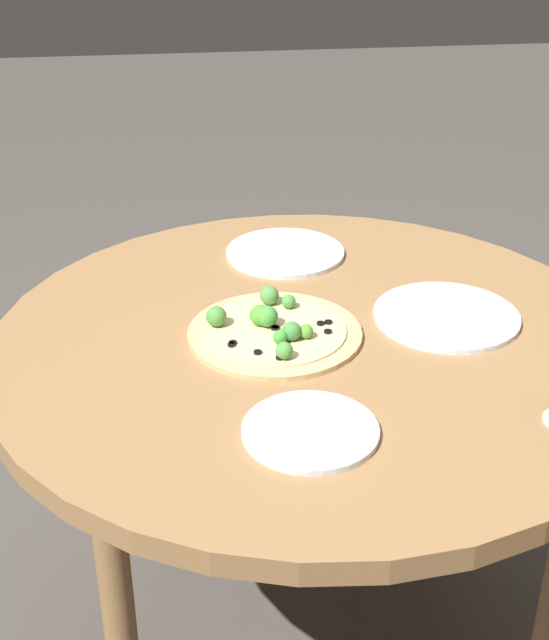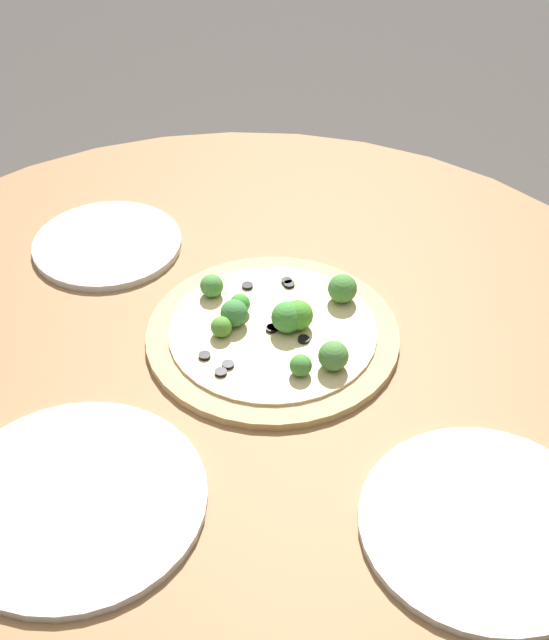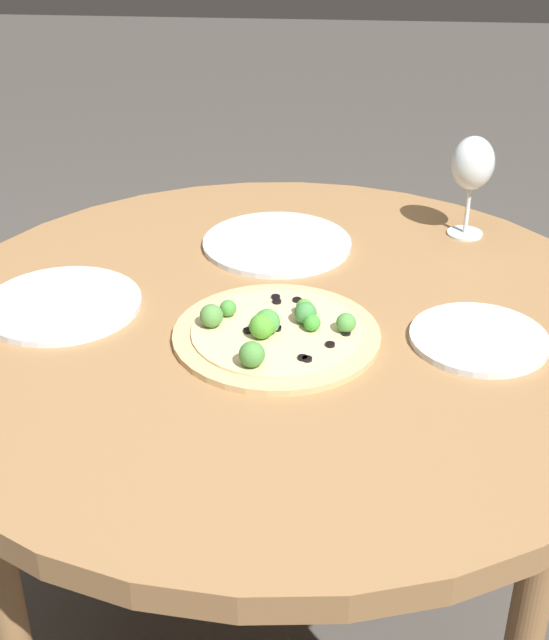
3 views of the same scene
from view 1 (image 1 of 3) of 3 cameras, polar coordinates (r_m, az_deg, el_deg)
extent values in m
plane|color=#4C4742|center=(2.03, 1.99, -19.58)|extent=(12.00, 12.00, 0.00)
cylinder|color=olive|center=(1.57, 2.42, -1.50)|extent=(1.13, 1.13, 0.04)
cylinder|color=olive|center=(2.13, 9.97, -4.94)|extent=(0.05, 0.05, 0.71)
cylinder|color=olive|center=(2.05, -9.20, -6.35)|extent=(0.05, 0.05, 0.71)
cylinder|color=tan|center=(1.55, 0.00, -0.81)|extent=(0.30, 0.30, 0.01)
cylinder|color=beige|center=(1.55, 0.00, -0.59)|extent=(0.25, 0.25, 0.00)
sphere|color=#4A893C|center=(1.55, -3.75, 0.24)|extent=(0.04, 0.04, 0.04)
sphere|color=#539833|center=(1.51, 2.02, -0.73)|extent=(0.03, 0.03, 0.03)
sphere|color=#418540|center=(1.50, 1.10, -0.71)|extent=(0.03, 0.03, 0.03)
sphere|color=#468B38|center=(1.61, 0.92, 1.19)|extent=(0.03, 0.03, 0.03)
sphere|color=green|center=(1.49, 0.36, -1.10)|extent=(0.02, 0.02, 0.02)
sphere|color=#50893F|center=(1.62, -0.34, 1.59)|extent=(0.03, 0.03, 0.03)
sphere|color=#46933C|center=(1.54, -0.47, 0.24)|extent=(0.04, 0.04, 0.04)
sphere|color=#4C992D|center=(1.55, -0.93, 0.31)|extent=(0.04, 0.04, 0.04)
sphere|color=#4C9040|center=(1.45, 0.63, -1.97)|extent=(0.03, 0.03, 0.03)
cylinder|color=black|center=(1.56, 3.47, -0.13)|extent=(0.01, 0.01, 0.00)
cylinder|color=black|center=(1.49, -2.76, -1.59)|extent=(0.01, 0.01, 0.00)
cylinder|color=black|center=(1.47, -1.08, -2.07)|extent=(0.01, 0.01, 0.00)
cylinder|color=black|center=(1.45, 0.36, -2.42)|extent=(0.01, 0.01, 0.00)
cylinder|color=black|center=(1.58, -0.52, 0.18)|extent=(0.01, 0.01, 0.00)
cylinder|color=black|center=(1.53, 3.44, -0.74)|extent=(0.01, 0.01, 0.00)
cylinder|color=black|center=(1.54, 0.10, -0.55)|extent=(0.01, 0.01, 0.00)
cylinder|color=black|center=(1.56, 2.97, -0.22)|extent=(0.01, 0.01, 0.00)
cylinder|color=black|center=(1.54, -0.01, -0.46)|extent=(0.01, 0.01, 0.00)
cylinder|color=black|center=(1.50, -2.68, -1.46)|extent=(0.01, 0.01, 0.00)
cylinder|color=silver|center=(1.30, 2.31, -7.09)|extent=(0.20, 0.20, 0.01)
cylinder|color=silver|center=(1.63, 10.94, 0.26)|extent=(0.26, 0.26, 0.01)
cylinder|color=silver|center=(1.86, 0.61, 4.34)|extent=(0.25, 0.25, 0.01)
camera|label=2|loc=(2.04, 16.40, 25.88)|focal=50.00mm
camera|label=3|loc=(1.57, -46.71, 16.80)|focal=50.00mm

